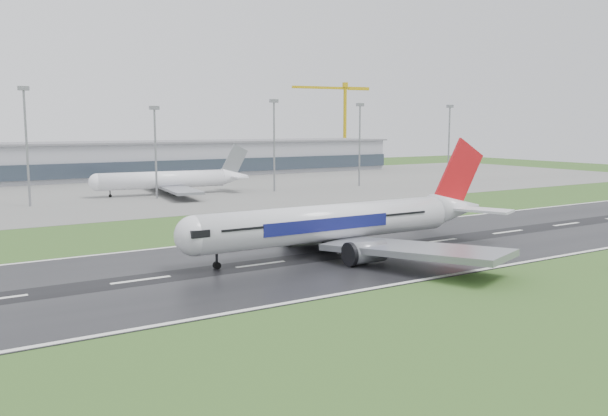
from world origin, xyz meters
TOP-DOWN VIEW (x-y plane):
  - ground at (0.00, 0.00)m, footprint 520.00×520.00m
  - runway at (0.00, 0.00)m, footprint 400.00×45.00m
  - apron at (0.00, 125.00)m, footprint 400.00×130.00m
  - terminal at (0.00, 185.00)m, footprint 240.00×36.00m
  - main_airliner at (-21.51, 0.69)m, footprint 65.53×62.41m
  - parked_airliner at (-16.87, 108.95)m, footprint 59.21×55.90m
  - tower_crane at (118.88, 200.00)m, footprint 47.15×9.38m
  - floodmast_1 at (-61.10, 100.00)m, footprint 0.64×0.64m
  - floodmast_2 at (-24.21, 100.00)m, footprint 0.64×0.64m
  - floodmast_3 at (17.92, 100.00)m, footprint 0.64×0.64m
  - floodmast_4 at (54.72, 100.00)m, footprint 0.64×0.64m
  - floodmast_5 at (100.89, 100.00)m, footprint 0.64×0.64m

SIDE VIEW (x-z plane):
  - ground at x=0.00m, z-range 0.00..0.00m
  - apron at x=0.00m, z-range 0.00..0.08m
  - runway at x=0.00m, z-range 0.00..0.10m
  - terminal at x=0.00m, z-range 0.00..15.00m
  - parked_airliner at x=-16.87m, z-range 0.08..15.95m
  - main_airliner at x=-21.51m, z-range 0.10..19.45m
  - floodmast_2 at x=-24.21m, z-range 0.00..27.61m
  - floodmast_4 at x=54.72m, z-range 0.00..29.91m
  - floodmast_5 at x=100.89m, z-range 0.00..30.07m
  - floodmast_3 at x=17.92m, z-range 0.00..30.57m
  - floodmast_1 at x=-61.10m, z-range 0.00..32.42m
  - tower_crane at x=118.88m, z-range 0.00..46.47m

